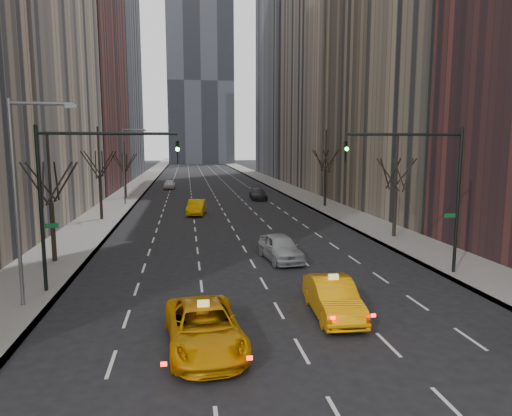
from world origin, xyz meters
name	(u,v)px	position (x,y,z in m)	size (l,w,h in m)	color
sidewalk_left	(138,186)	(-12.25, 70.00, 0.07)	(4.50, 320.00, 0.15)	slate
sidewalk_right	(277,184)	(12.25, 70.00, 0.07)	(4.50, 320.00, 0.15)	slate
bld_left_far	(69,48)	(-21.50, 66.00, 22.00)	(14.00, 28.00, 44.00)	brown
bld_left_deep	(101,38)	(-21.50, 96.00, 30.00)	(14.00, 30.00, 60.00)	slate
bld_right_far	(340,35)	(21.50, 64.00, 25.00)	(14.00, 28.00, 50.00)	tan
bld_right_deep	(296,48)	(21.50, 95.00, 29.00)	(14.00, 30.00, 58.00)	slate
tower_far	(199,2)	(2.00, 170.00, 60.00)	(24.00, 24.00, 120.00)	black
tree_lw_b	(51,203)	(-12.00, 18.00, 3.72)	(3.36, 3.50, 7.82)	black
tree_lw_c	(100,178)	(-12.00, 34.00, 4.04)	(3.36, 3.50, 8.74)	black
tree_lw_d	(125,172)	(-12.00, 52.00, 3.56)	(3.36, 3.50, 7.36)	black
tree_rw_b	(396,190)	(12.00, 22.00, 3.72)	(3.36, 3.50, 7.82)	black
tree_rw_c	(325,172)	(12.00, 40.00, 4.04)	(3.36, 3.50, 8.74)	black
traffic_mast_left	(77,181)	(-9.11, 12.00, 5.49)	(6.69, 0.39, 8.00)	black
traffic_mast_right	(430,177)	(9.11, 12.00, 5.49)	(6.69, 0.39, 8.00)	black
streetlight_near	(23,182)	(-10.84, 10.00, 5.62)	(2.83, 0.22, 9.00)	slate
streetlight_far	(127,158)	(-10.84, 45.00, 5.62)	(2.83, 0.22, 9.00)	slate
taxi_suv	(204,327)	(-3.39, 4.74, 0.77)	(2.57, 5.57, 1.55)	orange
taxi_sedan	(333,298)	(2.14, 7.06, 0.80)	(1.68, 4.83, 1.59)	orange
silver_sedan_ahead	(280,247)	(1.84, 16.59, 0.82)	(1.94, 4.83, 1.65)	#9B9EA2
far_taxi	(197,207)	(-2.91, 36.35, 0.77)	(1.64, 4.70, 1.55)	#E39D04
far_suv_grey	(258,194)	(5.46, 48.28, 0.71)	(2.00, 4.92, 1.43)	#292A2E
far_car_white	(169,184)	(-6.66, 64.95, 0.75)	(1.78, 4.43, 1.51)	white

